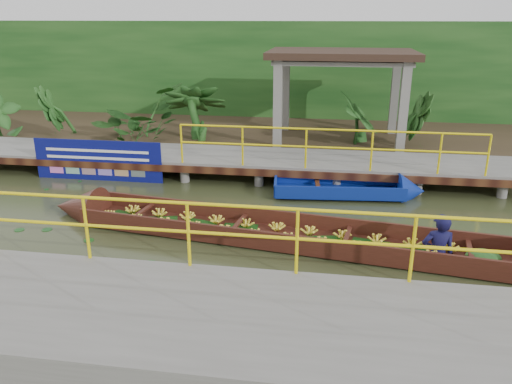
# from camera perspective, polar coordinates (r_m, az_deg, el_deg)

# --- Properties ---
(ground) EXTENTS (80.00, 80.00, 0.00)m
(ground) POSITION_cam_1_polar(r_m,az_deg,el_deg) (10.78, -7.06, -3.54)
(ground) COLOR #2A2E17
(ground) RESTS_ON ground
(land_strip) EXTENTS (30.00, 8.00, 0.45)m
(land_strip) POSITION_cam_1_polar(r_m,az_deg,el_deg) (17.71, -0.59, 6.57)
(land_strip) COLOR #302518
(land_strip) RESTS_ON ground
(far_dock) EXTENTS (16.00, 2.06, 1.66)m
(far_dock) POSITION_cam_1_polar(r_m,az_deg,el_deg) (13.76, -3.26, 3.82)
(far_dock) COLOR slate
(far_dock) RESTS_ON ground
(near_dock) EXTENTS (18.00, 2.40, 1.73)m
(near_dock) POSITION_cam_1_polar(r_m,az_deg,el_deg) (6.84, -8.48, -15.44)
(near_dock) COLOR slate
(near_dock) RESTS_ON ground
(pavilion) EXTENTS (4.40, 3.00, 3.00)m
(pavilion) POSITION_cam_1_polar(r_m,az_deg,el_deg) (15.89, 9.73, 14.28)
(pavilion) COLOR slate
(pavilion) RESTS_ON ground
(foliage_backdrop) EXTENTS (30.00, 0.80, 4.00)m
(foliage_backdrop) POSITION_cam_1_polar(r_m,az_deg,el_deg) (19.85, 0.60, 13.18)
(foliage_backdrop) COLOR #144014
(foliage_backdrop) RESTS_ON ground
(vendor_boat) EXTENTS (10.83, 2.58, 2.08)m
(vendor_boat) POSITION_cam_1_polar(r_m,az_deg,el_deg) (9.74, 5.36, -4.75)
(vendor_boat) COLOR #33160D
(vendor_boat) RESTS_ON ground
(moored_blue_boat) EXTENTS (3.72, 1.27, 0.87)m
(moored_blue_boat) POSITION_cam_1_polar(r_m,az_deg,el_deg) (12.53, 13.40, 0.16)
(moored_blue_boat) COLOR navy
(moored_blue_boat) RESTS_ON ground
(blue_banner) EXTENTS (3.54, 0.04, 1.11)m
(blue_banner) POSITION_cam_1_polar(r_m,az_deg,el_deg) (13.96, -17.63, 3.48)
(blue_banner) COLOR navy
(blue_banner) RESTS_ON ground
(tropical_plants) EXTENTS (14.37, 1.37, 1.71)m
(tropical_plants) POSITION_cam_1_polar(r_m,az_deg,el_deg) (15.76, -8.04, 8.77)
(tropical_plants) COLOR #144014
(tropical_plants) RESTS_ON ground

